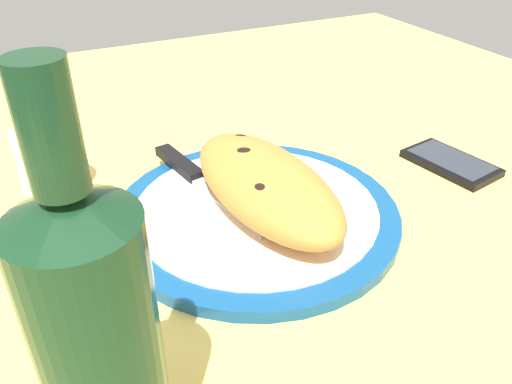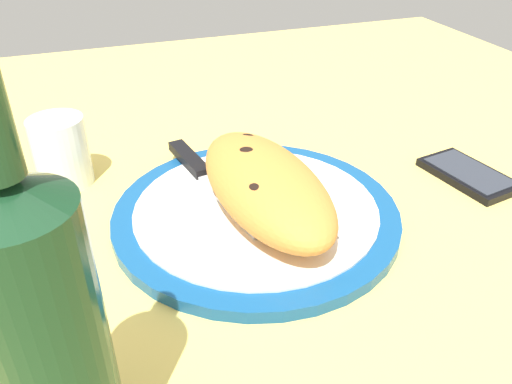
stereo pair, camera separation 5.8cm
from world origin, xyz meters
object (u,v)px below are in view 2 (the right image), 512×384
Objects in this scene: plate at (256,213)px; water_glass at (62,156)px; wine_bottle at (47,335)px; knife at (200,170)px; smartphone at (468,175)px; fork at (306,190)px; calzone at (265,185)px.

water_glass reaches higher than plate.
wine_bottle is at bearing 137.18° from plate.
water_glass reaches higher than knife.
fork is at bearing 85.68° from smartphone.
fork is 1.88× the size of water_glass.
plate is at bearing -128.75° from water_glass.
calzone reaches higher than fork.
water_glass is (15.04, 26.88, 1.88)cm from fork.
fork is 0.59× the size of wine_bottle.
calzone is 26.91cm from water_glass.
water_glass is (16.87, 20.94, -1.10)cm from calzone.
calzone is 6.90cm from fork.
fork is 13.79cm from knife.
smartphone is (-1.70, -22.46, -1.34)cm from fork.
plate is 4.22cm from calzone.
smartphone is at bearing -106.81° from knife.
wine_bottle is at bearing 178.95° from water_glass.
knife is at bearing 26.02° from calzone.
calzone is at bearing -153.98° from knife.
knife is 17.36cm from water_glass.
fork is (1.09, -6.78, 1.09)cm from plate.
plate is 1.15× the size of wine_bottle.
plate is at bearing -156.37° from knife.
calzone is 1.98× the size of smartphone.
plate is 3.70× the size of water_glass.
water_glass reaches higher than calzone.
knife is at bearing 73.19° from smartphone.
plate is at bearing -42.82° from wine_bottle.
knife is 2.65× the size of water_glass.
plate is at bearing 88.82° from smartphone.
wine_bottle is at bearing 113.59° from smartphone.
calzone is at bearing -128.85° from water_glass.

